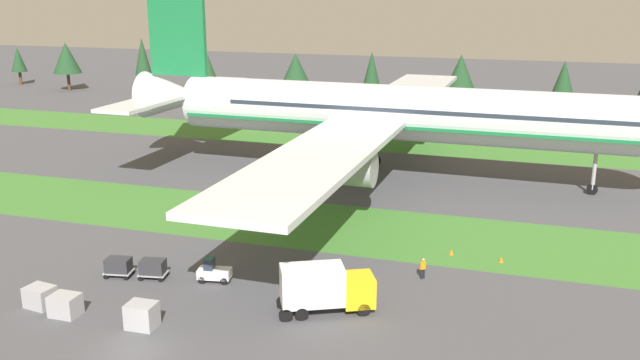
# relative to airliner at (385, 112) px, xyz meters

# --- Properties ---
(ground_plane) EXTENTS (400.00, 400.00, 0.00)m
(ground_plane) POSITION_rel_airliner_xyz_m (-6.17, -46.45, -8.16)
(ground_plane) COLOR #47474C
(grass_strip_near) EXTENTS (320.00, 13.60, 0.01)m
(grass_strip_near) POSITION_rel_airliner_xyz_m (-6.17, -19.63, -8.15)
(grass_strip_near) COLOR #3D752D
(grass_strip_near) RESTS_ON ground
(grass_strip_far) EXTENTS (320.00, 13.60, 0.01)m
(grass_strip_far) POSITION_rel_airliner_xyz_m (-6.17, 19.56, -8.15)
(grass_strip_far) COLOR #3D752D
(grass_strip_far) RESTS_ON ground
(airliner) EXTENTS (67.43, 82.63, 22.76)m
(airliner) POSITION_rel_airliner_xyz_m (0.00, 0.00, 0.00)
(airliner) COLOR silver
(airliner) RESTS_ON ground
(baggage_tug) EXTENTS (2.79, 1.75, 1.97)m
(baggage_tug) POSITION_rel_airliner_xyz_m (-6.22, -34.92, -7.34)
(baggage_tug) COLOR silver
(baggage_tug) RESTS_ON ground
(cargo_dolly_lead) EXTENTS (2.44, 1.88, 1.55)m
(cargo_dolly_lead) POSITION_rel_airliner_xyz_m (-11.16, -35.84, -7.24)
(cargo_dolly_lead) COLOR #A3A3A8
(cargo_dolly_lead) RESTS_ON ground
(cargo_dolly_second) EXTENTS (2.44, 1.88, 1.55)m
(cargo_dolly_second) POSITION_rel_airliner_xyz_m (-14.01, -36.37, -7.24)
(cargo_dolly_second) COLOR #A3A3A8
(cargo_dolly_second) RESTS_ON ground
(catering_truck) EXTENTS (7.26, 5.14, 3.58)m
(catering_truck) POSITION_rel_airliner_xyz_m (3.84, -37.34, -6.20)
(catering_truck) COLOR yellow
(catering_truck) RESTS_ON ground
(ground_crew_marshaller) EXTENTS (0.39, 0.45, 1.74)m
(ground_crew_marshaller) POSITION_rel_airliner_xyz_m (9.65, -29.36, -7.21)
(ground_crew_marshaller) COLOR black
(ground_crew_marshaller) RESTS_ON ground
(uld_container_0) EXTENTS (2.01, 1.61, 1.57)m
(uld_container_0) POSITION_rel_airliner_xyz_m (-13.71, -43.43, -7.37)
(uld_container_0) COLOR #A3A3A8
(uld_container_0) RESTS_ON ground
(uld_container_1) EXTENTS (2.19, 1.85, 1.56)m
(uld_container_1) POSITION_rel_airliner_xyz_m (-16.37, -42.83, -7.37)
(uld_container_1) COLOR #A3A3A8
(uld_container_1) RESTS_ON ground
(uld_container_2) EXTENTS (2.05, 1.66, 1.79)m
(uld_container_2) POSITION_rel_airliner_xyz_m (-7.51, -43.34, -7.26)
(uld_container_2) COLOR #A3A3A8
(uld_container_2) RESTS_ON ground
(taxiway_marker_0) EXTENTS (0.44, 0.44, 0.47)m
(taxiway_marker_0) POSITION_rel_airliner_xyz_m (15.51, -23.94, -7.92)
(taxiway_marker_0) COLOR orange
(taxiway_marker_0) RESTS_ON ground
(taxiway_marker_1) EXTENTS (0.44, 0.44, 0.45)m
(taxiway_marker_1) POSITION_rel_airliner_xyz_m (11.22, -23.48, -7.93)
(taxiway_marker_1) COLOR orange
(taxiway_marker_1) RESTS_ON ground
(distant_tree_line) EXTENTS (198.88, 10.43, 12.16)m
(distant_tree_line) POSITION_rel_airliner_xyz_m (-3.21, 53.57, -1.22)
(distant_tree_line) COLOR #4C3823
(distant_tree_line) RESTS_ON ground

